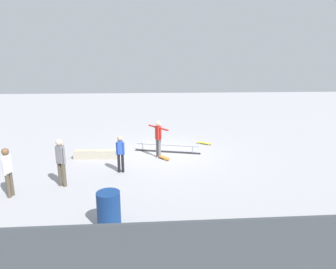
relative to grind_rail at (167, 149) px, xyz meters
name	(u,v)px	position (x,y,z in m)	size (l,w,h in m)	color
ground_plane	(163,153)	(0.24, 0.11, -0.16)	(60.00, 60.00, 0.00)	#9E9EA3
grind_rail	(167,149)	(0.00, 0.00, 0.00)	(3.20, 1.08, 0.37)	black
skate_ledge	(97,154)	(3.26, 0.72, 0.03)	(2.07, 0.40, 0.38)	#B2A893
skater_main	(158,136)	(0.46, 0.83, 0.83)	(0.86, 1.17, 1.71)	slate
skateboard_main	(163,157)	(0.27, 1.04, -0.09)	(0.63, 0.77, 0.09)	orange
bystander_grey_shirt	(61,160)	(3.94, 3.75, 0.80)	(0.39, 0.27, 1.71)	brown
bystander_blue_shirt	(120,152)	(2.02, 2.56, 0.68)	(0.34, 0.20, 1.49)	black
bystander_white_shirt	(8,170)	(5.39, 4.46, 0.76)	(0.22, 0.37, 1.63)	brown
loose_skateboard_yellow	(204,143)	(-2.08, -1.22, -0.09)	(0.77, 0.61, 0.09)	yellow
trash_bin	(109,209)	(1.98, 6.45, 0.32)	(0.62, 0.62, 0.96)	navy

